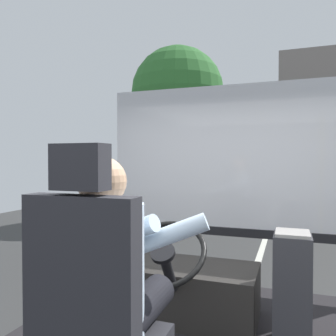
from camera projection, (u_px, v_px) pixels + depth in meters
ground at (270, 224)px, 10.13m from camera, size 18.00×44.00×0.06m
driver_seat at (95, 323)px, 1.42m from camera, size 0.48×0.48×1.28m
bus_driver at (110, 272)px, 1.53m from camera, size 0.82×0.62×0.81m
steering_console at (184, 289)px, 2.62m from camera, size 1.10×1.01×0.79m
fare_box at (292, 289)px, 2.21m from camera, size 0.23×0.27×0.75m
windshield_panel at (231, 177)px, 3.33m from camera, size 2.50×0.08×1.48m
street_tree at (178, 94)px, 10.92m from camera, size 2.94×2.94×5.50m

